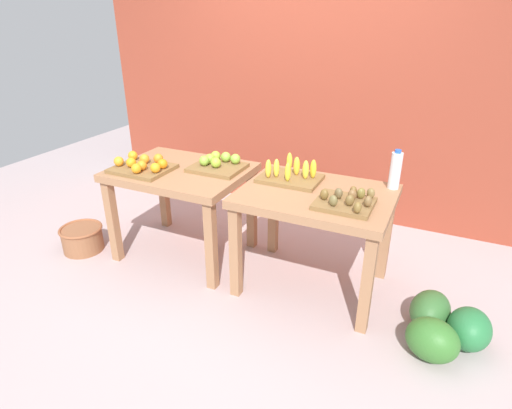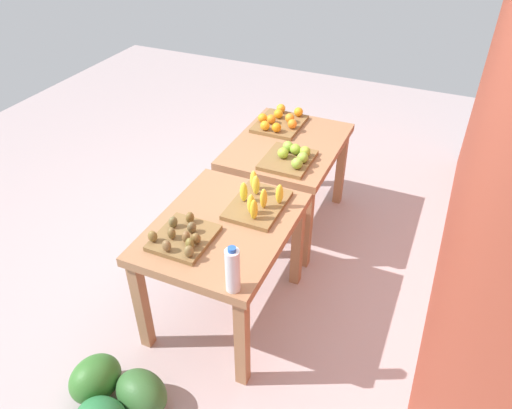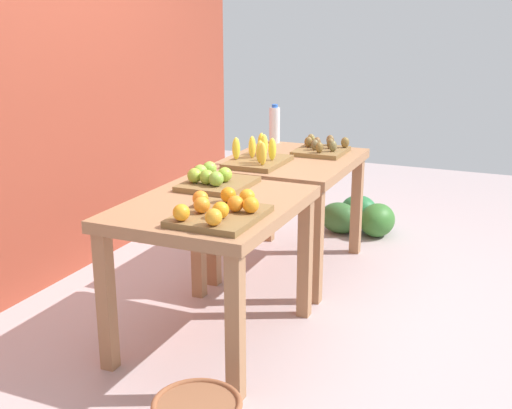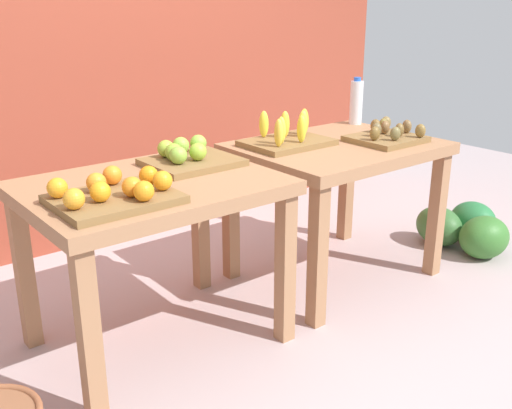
{
  "view_description": "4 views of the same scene",
  "coord_description": "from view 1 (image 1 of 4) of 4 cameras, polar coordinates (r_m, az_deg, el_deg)",
  "views": [
    {
      "loc": [
        1.32,
        -2.59,
        1.91
      ],
      "look_at": [
        0.1,
        0.0,
        0.58
      ],
      "focal_mm": 29.62,
      "sensor_mm": 36.0,
      "label": 1
    },
    {
      "loc": [
        2.59,
        1.12,
        2.59
      ],
      "look_at": [
        0.02,
        -0.02,
        0.54
      ],
      "focal_mm": 33.96,
      "sensor_mm": 36.0,
      "label": 2
    },
    {
      "loc": [
        -3.3,
        -1.42,
        1.65
      ],
      "look_at": [
        0.04,
        0.02,
        0.59
      ],
      "focal_mm": 44.92,
      "sensor_mm": 36.0,
      "label": 3
    },
    {
      "loc": [
        -1.7,
        -2.13,
        1.48
      ],
      "look_at": [
        -0.0,
        -0.01,
        0.54
      ],
      "focal_mm": 41.69,
      "sensor_mm": 36.0,
      "label": 4
    }
  ],
  "objects": [
    {
      "name": "orange_bin",
      "position": [
        3.41,
        -15.08,
        5.07
      ],
      "size": [
        0.45,
        0.37,
        0.11
      ],
      "color": "brown",
      "rests_on": "display_table_left"
    },
    {
      "name": "water_bottle",
      "position": [
        3.08,
        18.31,
        4.4
      ],
      "size": [
        0.08,
        0.08,
        0.28
      ],
      "color": "silver",
      "rests_on": "display_table_right"
    },
    {
      "name": "banana_crate",
      "position": [
        3.1,
        4.66,
        3.99
      ],
      "size": [
        0.44,
        0.32,
        0.17
      ],
      "color": "brown",
      "rests_on": "display_table_right"
    },
    {
      "name": "display_table_right",
      "position": [
        2.98,
        8.05,
        -0.34
      ],
      "size": [
        1.04,
        0.8,
        0.76
      ],
      "color": "#9D6D4A",
      "rests_on": "ground_plane"
    },
    {
      "name": "display_table_left",
      "position": [
        3.44,
        -10.0,
        3.04
      ],
      "size": [
        1.04,
        0.8,
        0.76
      ],
      "color": "#9D6D4A",
      "rests_on": "ground_plane"
    },
    {
      "name": "wicker_basket",
      "position": [
        3.95,
        -22.41,
        -4.2
      ],
      "size": [
        0.36,
        0.36,
        0.22
      ],
      "color": "brown",
      "rests_on": "ground_plane"
    },
    {
      "name": "kiwi_bin",
      "position": [
        2.75,
        12.13,
        0.45
      ],
      "size": [
        0.36,
        0.33,
        0.1
      ],
      "color": "brown",
      "rests_on": "display_table_right"
    },
    {
      "name": "ground_plane",
      "position": [
        3.48,
        -1.49,
        -8.42
      ],
      "size": [
        8.0,
        8.0,
        0.0
      ],
      "primitive_type": "plane",
      "color": "#AF9D9E"
    },
    {
      "name": "apple_bin",
      "position": [
        3.35,
        -5.21,
        5.48
      ],
      "size": [
        0.4,
        0.34,
        0.11
      ],
      "color": "brown",
      "rests_on": "display_table_left"
    },
    {
      "name": "back_wall",
      "position": [
        4.18,
        7.05,
        19.08
      ],
      "size": [
        4.4,
        0.12,
        3.0
      ],
      "primitive_type": "cube",
      "color": "brown",
      "rests_on": "ground_plane"
    },
    {
      "name": "watermelon_pile",
      "position": [
        2.95,
        23.98,
        -14.79
      ],
      "size": [
        0.52,
        0.64,
        0.26
      ],
      "color": "#26703A",
      "rests_on": "ground_plane"
    }
  ]
}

